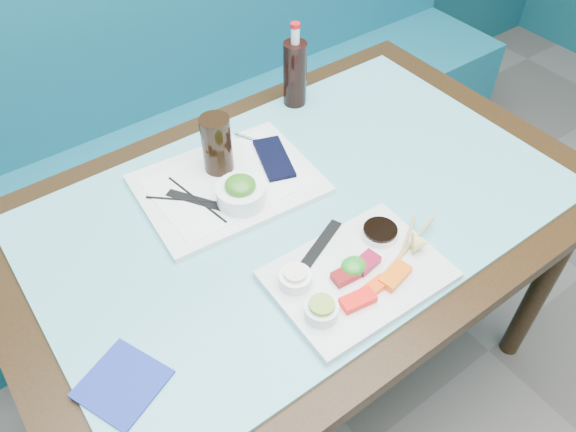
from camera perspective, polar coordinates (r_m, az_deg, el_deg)
booth_bench at (r=2.13m, az=-12.70°, el=6.81°), size 3.00×0.56×1.17m
dining_table at (r=1.38m, az=1.31°, el=-1.39°), size 1.40×0.90×0.75m
glass_top at (r=1.32m, az=1.37°, el=1.18°), size 1.22×0.76×0.01m
sashimi_plate at (r=1.17m, az=7.10°, el=-6.02°), size 0.36×0.26×0.02m
salmon_left at (r=1.11m, az=7.10°, el=-8.47°), size 0.07×0.04×0.02m
salmon_mid at (r=1.14m, az=8.83°, el=-7.10°), size 0.06×0.03×0.01m
salmon_right at (r=1.16m, az=10.83°, el=-5.99°), size 0.08×0.05×0.02m
tuna_left at (r=1.15m, az=5.88°, el=-6.02°), size 0.06×0.04×0.02m
tuna_right at (r=1.17m, az=7.94°, el=-4.73°), size 0.06×0.04×0.02m
seaweed_garnish at (r=1.15m, az=6.69°, el=-5.09°), size 0.06×0.06×0.03m
ramekin_wasabi at (r=1.08m, az=3.41°, el=-9.57°), size 0.07×0.07×0.03m
wasabi_fill at (r=1.07m, az=3.46°, el=-8.99°), size 0.06×0.06×0.01m
ramekin_ginger at (r=1.13m, az=0.74°, el=-6.41°), size 0.08×0.08×0.03m
ginger_fill at (r=1.11m, az=0.75°, el=-5.83°), size 0.06×0.06×0.01m
soy_dish at (r=1.23m, az=9.31°, el=-1.74°), size 0.10×0.10×0.02m
soy_fill at (r=1.22m, az=9.37°, el=-1.38°), size 0.10×0.10×0.01m
lemon_wedge at (r=1.21m, az=13.33°, el=-2.69°), size 0.06×0.06×0.04m
chopstick_sleeve at (r=1.20m, az=3.32°, el=-2.87°), size 0.15×0.08×0.00m
wooden_chopstick_a at (r=1.21m, az=11.54°, el=-3.59°), size 0.19×0.12×0.01m
wooden_chopstick_b at (r=1.21m, az=11.88°, el=-3.36°), size 0.23×0.07×0.01m
serving_tray at (r=1.36m, az=-6.09°, el=3.21°), size 0.44×0.34×0.02m
paper_placemat at (r=1.35m, az=-6.12°, el=3.49°), size 0.35×0.25×0.00m
seaweed_bowl at (r=1.29m, az=-4.80°, el=2.20°), size 0.14×0.14×0.05m
seaweed_salad at (r=1.27m, az=-4.88°, el=3.13°), size 0.09×0.09×0.04m
cola_glass at (r=1.35m, az=-7.24°, el=7.22°), size 0.09×0.09×0.15m
navy_pouch at (r=1.40m, az=-1.44°, el=5.87°), size 0.12×0.17×0.01m
fork at (r=1.47m, az=-4.01°, el=7.86°), size 0.05×0.08×0.01m
black_chopstick_a at (r=1.31m, az=-9.55°, el=1.55°), size 0.17×0.16×0.01m
black_chopstick_b at (r=1.32m, az=-9.25°, el=1.69°), size 0.04×0.21×0.01m
tray_sleeve at (r=1.32m, az=-9.39°, el=1.59°), size 0.10×0.13×0.00m
cola_bottle_body at (r=1.58m, az=0.71°, el=14.23°), size 0.07×0.07×0.18m
cola_bottle_neck at (r=1.52m, az=0.75°, el=17.88°), size 0.03×0.03×0.04m
cola_bottle_cap at (r=1.51m, az=0.76°, el=18.82°), size 0.03×0.03×0.01m
blue_napkin at (r=1.08m, az=-16.48°, el=-16.00°), size 0.18×0.18×0.01m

